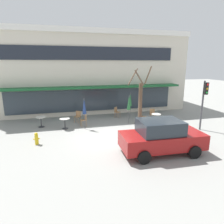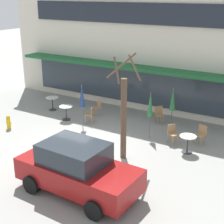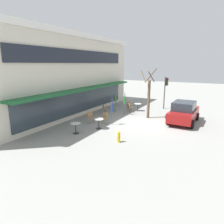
{
  "view_description": "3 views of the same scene",
  "coord_description": "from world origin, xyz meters",
  "px_view_note": "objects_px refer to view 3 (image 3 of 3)",
  "views": [
    {
      "loc": [
        -2.76,
        -11.37,
        4.5
      ],
      "look_at": [
        0.73,
        2.24,
        1.08
      ],
      "focal_mm": 32.0,
      "sensor_mm": 36.0,
      "label": 1
    },
    {
      "loc": [
        8.28,
        -10.78,
        6.45
      ],
      "look_at": [
        0.16,
        2.56,
        0.93
      ],
      "focal_mm": 55.0,
      "sensor_mm": 36.0,
      "label": 2
    },
    {
      "loc": [
        -14.65,
        -5.13,
        4.73
      ],
      "look_at": [
        -0.51,
        2.53,
        0.83
      ],
      "focal_mm": 32.0,
      "sensor_mm": 36.0,
      "label": 3
    }
  ],
  "objects_px": {
    "street_tree": "(149,97)",
    "fire_hydrant": "(119,137)",
    "cafe_table_near_wall": "(99,122)",
    "cafe_chair_2": "(129,107)",
    "patio_umbrella_cream_folded": "(125,98)",
    "cafe_chair_3": "(91,116)",
    "cafe_chair_1": "(104,108)",
    "cafe_chair_0": "(129,104)",
    "traffic_light_pole": "(166,87)",
    "parked_sedan": "(184,112)",
    "cafe_table_by_tree": "(76,126)",
    "cafe_chair_4": "(105,117)",
    "cafe_table_streetside": "(138,106)",
    "patio_umbrella_green_folded": "(112,105)",
    "patio_umbrella_corner_open": "(115,96)"
  },
  "relations": [
    {
      "from": "street_tree",
      "to": "fire_hydrant",
      "type": "height_order",
      "value": "street_tree"
    },
    {
      "from": "cafe_table_near_wall",
      "to": "cafe_chair_2",
      "type": "xyz_separation_m",
      "value": [
        5.92,
        0.11,
        0.01
      ]
    },
    {
      "from": "patio_umbrella_cream_folded",
      "to": "cafe_chair_3",
      "type": "xyz_separation_m",
      "value": [
        -3.76,
        1.33,
        -1.1
      ]
    },
    {
      "from": "patio_umbrella_cream_folded",
      "to": "cafe_chair_1",
      "type": "bearing_deg",
      "value": 101.28
    },
    {
      "from": "cafe_chair_0",
      "to": "traffic_light_pole",
      "type": "xyz_separation_m",
      "value": [
        2.11,
        -3.29,
        1.77
      ]
    },
    {
      "from": "parked_sedan",
      "to": "patio_umbrella_cream_folded",
      "type": "bearing_deg",
      "value": 88.85
    },
    {
      "from": "cafe_table_by_tree",
      "to": "fire_hydrant",
      "type": "xyz_separation_m",
      "value": [
        0.02,
        -3.32,
        -0.16
      ]
    },
    {
      "from": "cafe_chair_3",
      "to": "fire_hydrant",
      "type": "xyz_separation_m",
      "value": [
        -2.67,
        -3.91,
        -0.17
      ]
    },
    {
      "from": "cafe_table_near_wall",
      "to": "cafe_table_by_tree",
      "type": "xyz_separation_m",
      "value": [
        -1.66,
        0.85,
        0.0
      ]
    },
    {
      "from": "cafe_table_by_tree",
      "to": "cafe_chair_1",
      "type": "height_order",
      "value": "cafe_chair_1"
    },
    {
      "from": "cafe_table_by_tree",
      "to": "cafe_chair_4",
      "type": "height_order",
      "value": "cafe_chair_4"
    },
    {
      "from": "cafe_chair_3",
      "to": "cafe_chair_4",
      "type": "height_order",
      "value": "same"
    },
    {
      "from": "cafe_chair_0",
      "to": "cafe_chair_4",
      "type": "xyz_separation_m",
      "value": [
        -5.65,
        -0.39,
        0.0
      ]
    },
    {
      "from": "cafe_table_streetside",
      "to": "cafe_chair_1",
      "type": "distance_m",
      "value": 3.51
    },
    {
      "from": "cafe_chair_1",
      "to": "fire_hydrant",
      "type": "relative_size",
      "value": 1.26
    },
    {
      "from": "parked_sedan",
      "to": "cafe_chair_0",
      "type": "bearing_deg",
      "value": 68.31
    },
    {
      "from": "cafe_chair_3",
      "to": "cafe_chair_4",
      "type": "distance_m",
      "value": 1.21
    },
    {
      "from": "fire_hydrant",
      "to": "cafe_chair_4",
      "type": "bearing_deg",
      "value": 42.32
    },
    {
      "from": "cafe_chair_0",
      "to": "cafe_chair_2",
      "type": "xyz_separation_m",
      "value": [
        -1.11,
        -0.58,
        0.0
      ]
    },
    {
      "from": "cafe_chair_2",
      "to": "cafe_table_by_tree",
      "type": "bearing_deg",
      "value": 174.43
    },
    {
      "from": "cafe_table_streetside",
      "to": "street_tree",
      "type": "xyz_separation_m",
      "value": [
        -2.09,
        -1.78,
        1.39
      ]
    },
    {
      "from": "cafe_chair_0",
      "to": "cafe_table_streetside",
      "type": "bearing_deg",
      "value": -101.48
    },
    {
      "from": "traffic_light_pole",
      "to": "fire_hydrant",
      "type": "bearing_deg",
      "value": 179.29
    },
    {
      "from": "cafe_table_by_tree",
      "to": "patio_umbrella_green_folded",
      "type": "relative_size",
      "value": 0.35
    },
    {
      "from": "patio_umbrella_corner_open",
      "to": "cafe_chair_2",
      "type": "relative_size",
      "value": 2.47
    },
    {
      "from": "patio_umbrella_cream_folded",
      "to": "parked_sedan",
      "type": "bearing_deg",
      "value": -91.15
    },
    {
      "from": "cafe_table_streetside",
      "to": "cafe_chair_4",
      "type": "xyz_separation_m",
      "value": [
        -5.42,
        0.72,
        0.01
      ]
    },
    {
      "from": "cafe_table_streetside",
      "to": "fire_hydrant",
      "type": "bearing_deg",
      "value": -166.45
    },
    {
      "from": "parked_sedan",
      "to": "traffic_light_pole",
      "type": "distance_m",
      "value": 5.39
    },
    {
      "from": "cafe_chair_2",
      "to": "patio_umbrella_cream_folded",
      "type": "bearing_deg",
      "value": 179.75
    },
    {
      "from": "patio_umbrella_green_folded",
      "to": "cafe_chair_0",
      "type": "xyz_separation_m",
      "value": [
        5.68,
        1.07,
        -1.1
      ]
    },
    {
      "from": "cafe_chair_3",
      "to": "parked_sedan",
      "type": "height_order",
      "value": "parked_sedan"
    },
    {
      "from": "patio_umbrella_cream_folded",
      "to": "street_tree",
      "type": "distance_m",
      "value": 2.34
    },
    {
      "from": "cafe_chair_4",
      "to": "street_tree",
      "type": "distance_m",
      "value": 4.38
    },
    {
      "from": "cafe_chair_0",
      "to": "parked_sedan",
      "type": "distance_m",
      "value": 6.39
    },
    {
      "from": "cafe_chair_4",
      "to": "cafe_table_by_tree",
      "type": "bearing_deg",
      "value": 169.68
    },
    {
      "from": "cafe_table_streetside",
      "to": "cafe_table_near_wall",
      "type": "bearing_deg",
      "value": 176.36
    },
    {
      "from": "cafe_chair_4",
      "to": "traffic_light_pole",
      "type": "height_order",
      "value": "traffic_light_pole"
    },
    {
      "from": "cafe_table_by_tree",
      "to": "parked_sedan",
      "type": "distance_m",
      "value": 8.8
    },
    {
      "from": "parked_sedan",
      "to": "traffic_light_pole",
      "type": "height_order",
      "value": "traffic_light_pole"
    },
    {
      "from": "traffic_light_pole",
      "to": "patio_umbrella_cream_folded",
      "type": "bearing_deg",
      "value": 148.12
    },
    {
      "from": "cafe_chair_3",
      "to": "traffic_light_pole",
      "type": "height_order",
      "value": "traffic_light_pole"
    },
    {
      "from": "cafe_chair_0",
      "to": "cafe_chair_1",
      "type": "xyz_separation_m",
      "value": [
        -2.65,
        1.43,
        0.0
      ]
    },
    {
      "from": "cafe_table_by_tree",
      "to": "cafe_chair_3",
      "type": "xyz_separation_m",
      "value": [
        2.69,
        0.59,
        0.01
      ]
    },
    {
      "from": "cafe_table_streetside",
      "to": "fire_hydrant",
      "type": "xyz_separation_m",
      "value": [
        -8.45,
        -2.04,
        -0.16
      ]
    },
    {
      "from": "cafe_chair_3",
      "to": "patio_umbrella_cream_folded",
      "type": "bearing_deg",
      "value": -19.49
    },
    {
      "from": "cafe_chair_2",
      "to": "cafe_table_streetside",
      "type": "bearing_deg",
      "value": -31.33
    },
    {
      "from": "cafe_chair_0",
      "to": "traffic_light_pole",
      "type": "height_order",
      "value": "traffic_light_pole"
    },
    {
      "from": "patio_umbrella_cream_folded",
      "to": "cafe_chair_3",
      "type": "height_order",
      "value": "patio_umbrella_cream_folded"
    },
    {
      "from": "parked_sedan",
      "to": "traffic_light_pole",
      "type": "bearing_deg",
      "value": 30.62
    }
  ]
}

